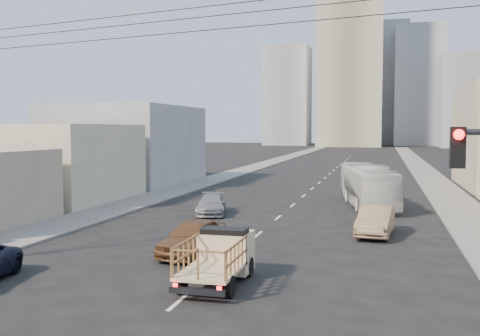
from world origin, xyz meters
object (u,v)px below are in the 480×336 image
at_px(flatbed_pickup, 218,254).
at_px(sedan_brown, 193,237).
at_px(city_bus, 368,185).
at_px(sedan_grey, 211,204).
at_px(sedan_tan, 376,221).

bearing_deg(flatbed_pickup, sedan_brown, 119.88).
xyz_separation_m(flatbed_pickup, sedan_brown, (-2.42, 4.21, -0.29)).
relative_size(city_bus, sedan_brown, 2.33).
height_order(sedan_brown, sedan_grey, sedan_brown).
xyz_separation_m(city_bus, sedan_grey, (-9.93, -6.53, -0.88)).
relative_size(sedan_tan, sedan_grey, 1.06).
height_order(city_bus, sedan_tan, city_bus).
xyz_separation_m(flatbed_pickup, city_bus, (4.75, 22.42, 0.44)).
bearing_deg(city_bus, sedan_brown, -122.76).
bearing_deg(sedan_brown, flatbed_pickup, -54.82).
height_order(city_bus, sedan_brown, city_bus).
distance_m(sedan_brown, sedan_grey, 12.01).
bearing_deg(city_bus, flatbed_pickup, -113.23).
xyz_separation_m(city_bus, sedan_tan, (0.71, -11.37, -0.75)).
bearing_deg(sedan_grey, flatbed_pickup, -85.41).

